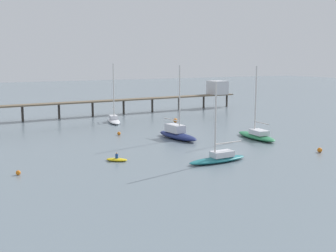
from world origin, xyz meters
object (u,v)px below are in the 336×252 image
Objects in this scene: sailboat_teal at (219,157)px; dinghy_yellow at (117,159)px; mooring_buoy_mid at (175,120)px; mooring_buoy_near at (119,133)px; sailboat_white at (114,119)px; mooring_buoy_outer at (18,173)px; sailboat_green at (257,135)px; pier at (164,94)px; mooring_buoy_inner at (320,150)px; sailboat_navy at (177,133)px.

dinghy_yellow is (-11.20, 6.57, -0.42)m from sailboat_teal.
mooring_buoy_mid is 1.45× the size of mooring_buoy_near.
mooring_buoy_outer is at bearing -126.10° from sailboat_white.
mooring_buoy_outer is (-38.06, -4.84, -0.41)m from sailboat_green.
pier is at bearing 34.17° from sailboat_white.
sailboat_green is 21.40× the size of mooring_buoy_outer.
pier reaches higher than mooring_buoy_outer.
mooring_buoy_outer is (-23.49, 5.43, -0.35)m from sailboat_teal.
pier is 40.83m from sailboat_green.
sailboat_green reaches higher than mooring_buoy_mid.
mooring_buoy_near is at bearing 43.68° from mooring_buoy_outer.
sailboat_teal is at bearing -109.82° from mooring_buoy_mid.
mooring_buoy_mid is (-4.01, 34.42, 0.09)m from mooring_buoy_inner.
sailboat_green is 22.37m from mooring_buoy_mid.
mooring_buoy_inner is at bearing -17.62° from dinghy_yellow.
pier is 104.73× the size of mooring_buoy_inner.
mooring_buoy_inner is at bearing -7.17° from sailboat_teal.
mooring_buoy_inner is at bearing -83.36° from mooring_buoy_mid.
pier is at bearing 65.66° from sailboat_navy.
sailboat_teal reaches higher than mooring_buoy_outer.
dinghy_yellow is 4.94× the size of mooring_buoy_near.
sailboat_teal is 3.46× the size of dinghy_yellow.
sailboat_green reaches higher than mooring_buoy_near.
mooring_buoy_mid is (11.09, -6.02, -0.25)m from sailboat_white.
sailboat_navy is 10.43m from mooring_buoy_near.
sailboat_white is 1.01× the size of sailboat_navy.
mooring_buoy_mid is at bearing 37.53° from mooring_buoy_outer.
sailboat_white is at bearing 72.36° from mooring_buoy_near.
mooring_buoy_inner is 0.79× the size of mooring_buoy_mid.
pier is 24.27× the size of dinghy_yellow.
sailboat_navy reaches higher than mooring_buoy_mid.
mooring_buoy_outer is at bearing -136.32° from mooring_buoy_near.
pier is 19.93m from mooring_buoy_mid.
mooring_buoy_mid is (-6.98, -18.29, -3.71)m from pier.
pier is 62.01m from mooring_buoy_outer.
sailboat_white reaches higher than mooring_buoy_outer.
sailboat_green is 17.82m from sailboat_teal.
dinghy_yellow is at bearing 5.31° from mooring_buoy_outer.
sailboat_green reaches higher than mooring_buoy_inner.
mooring_buoy_mid is at bearing 70.18° from sailboat_teal.
sailboat_teal is at bearing -144.83° from sailboat_green.
dinghy_yellow reaches higher than mooring_buoy_inner.
sailboat_white is at bearing 96.72° from sailboat_navy.
sailboat_green is at bearing 8.16° from dinghy_yellow.
sailboat_teal is 24.11m from mooring_buoy_outer.
sailboat_white is at bearing 110.47° from mooring_buoy_inner.
pier is at bearing 49.67° from mooring_buoy_near.
pier is at bearing 69.79° from sailboat_teal.
sailboat_green is 26.04m from dinghy_yellow.
sailboat_navy reaches higher than sailboat_green.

